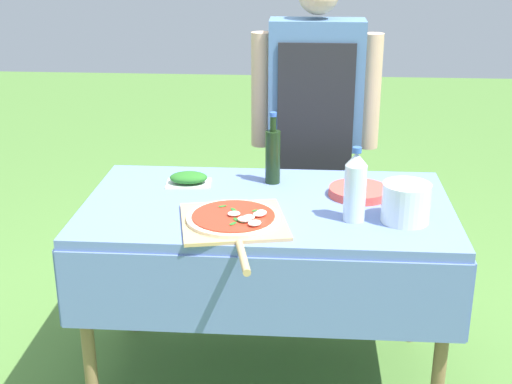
{
  "coord_description": "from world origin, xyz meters",
  "views": [
    {
      "loc": [
        0.13,
        -2.4,
        1.7
      ],
      "look_at": [
        -0.04,
        0.0,
        0.79
      ],
      "focal_mm": 50.0,
      "sensor_mm": 36.0,
      "label": 1
    }
  ],
  "objects_px": {
    "person_cook": "(315,118)",
    "water_bottle": "(355,186)",
    "herb_container": "(189,179)",
    "mixing_tub": "(406,203)",
    "prep_table": "(267,226)",
    "oil_bottle": "(273,155)",
    "pizza_on_peel": "(235,220)",
    "plate_stack": "(359,192)"
  },
  "relations": [
    {
      "from": "prep_table",
      "to": "pizza_on_peel",
      "type": "xyz_separation_m",
      "value": [
        -0.1,
        -0.21,
        0.11
      ]
    },
    {
      "from": "herb_container",
      "to": "mixing_tub",
      "type": "xyz_separation_m",
      "value": [
        0.79,
        -0.31,
        0.04
      ]
    },
    {
      "from": "oil_bottle",
      "to": "water_bottle",
      "type": "relative_size",
      "value": 1.08
    },
    {
      "from": "oil_bottle",
      "to": "herb_container",
      "type": "relative_size",
      "value": 1.56
    },
    {
      "from": "prep_table",
      "to": "pizza_on_peel",
      "type": "height_order",
      "value": "pizza_on_peel"
    },
    {
      "from": "pizza_on_peel",
      "to": "herb_container",
      "type": "xyz_separation_m",
      "value": [
        -0.22,
        0.38,
        0.01
      ]
    },
    {
      "from": "oil_bottle",
      "to": "person_cook",
      "type": "bearing_deg",
      "value": 70.77
    },
    {
      "from": "prep_table",
      "to": "plate_stack",
      "type": "relative_size",
      "value": 5.91
    },
    {
      "from": "water_bottle",
      "to": "plate_stack",
      "type": "height_order",
      "value": "water_bottle"
    },
    {
      "from": "herb_container",
      "to": "mixing_tub",
      "type": "bearing_deg",
      "value": -21.31
    },
    {
      "from": "person_cook",
      "to": "pizza_on_peel",
      "type": "distance_m",
      "value": 0.94
    },
    {
      "from": "pizza_on_peel",
      "to": "mixing_tub",
      "type": "height_order",
      "value": "mixing_tub"
    },
    {
      "from": "pizza_on_peel",
      "to": "mixing_tub",
      "type": "bearing_deg",
      "value": -4.78
    },
    {
      "from": "person_cook",
      "to": "water_bottle",
      "type": "distance_m",
      "value": 0.83
    },
    {
      "from": "herb_container",
      "to": "mixing_tub",
      "type": "height_order",
      "value": "mixing_tub"
    },
    {
      "from": "herb_container",
      "to": "plate_stack",
      "type": "height_order",
      "value": "herb_container"
    },
    {
      "from": "prep_table",
      "to": "mixing_tub",
      "type": "xyz_separation_m",
      "value": [
        0.48,
        -0.14,
        0.16
      ]
    },
    {
      "from": "herb_container",
      "to": "plate_stack",
      "type": "relative_size",
      "value": 0.79
    },
    {
      "from": "water_bottle",
      "to": "mixing_tub",
      "type": "height_order",
      "value": "water_bottle"
    },
    {
      "from": "person_cook",
      "to": "prep_table",
      "type": "bearing_deg",
      "value": 75.61
    },
    {
      "from": "herb_container",
      "to": "mixing_tub",
      "type": "distance_m",
      "value": 0.85
    },
    {
      "from": "prep_table",
      "to": "person_cook",
      "type": "height_order",
      "value": "person_cook"
    },
    {
      "from": "water_bottle",
      "to": "plate_stack",
      "type": "bearing_deg",
      "value": 82.23
    },
    {
      "from": "oil_bottle",
      "to": "mixing_tub",
      "type": "bearing_deg",
      "value": -37.03
    },
    {
      "from": "herb_container",
      "to": "pizza_on_peel",
      "type": "bearing_deg",
      "value": -60.12
    },
    {
      "from": "oil_bottle",
      "to": "herb_container",
      "type": "height_order",
      "value": "oil_bottle"
    },
    {
      "from": "person_cook",
      "to": "water_bottle",
      "type": "xyz_separation_m",
      "value": [
        0.13,
        -0.82,
        -0.02
      ]
    },
    {
      "from": "water_bottle",
      "to": "herb_container",
      "type": "relative_size",
      "value": 1.44
    },
    {
      "from": "prep_table",
      "to": "mixing_tub",
      "type": "height_order",
      "value": "mixing_tub"
    },
    {
      "from": "person_cook",
      "to": "pizza_on_peel",
      "type": "relative_size",
      "value": 2.59
    },
    {
      "from": "oil_bottle",
      "to": "mixing_tub",
      "type": "relative_size",
      "value": 1.72
    },
    {
      "from": "plate_stack",
      "to": "person_cook",
      "type": "bearing_deg",
      "value": 105.67
    },
    {
      "from": "mixing_tub",
      "to": "prep_table",
      "type": "bearing_deg",
      "value": 163.89
    },
    {
      "from": "person_cook",
      "to": "plate_stack",
      "type": "relative_size",
      "value": 6.64
    },
    {
      "from": "prep_table",
      "to": "water_bottle",
      "type": "relative_size",
      "value": 5.17
    },
    {
      "from": "prep_table",
      "to": "pizza_on_peel",
      "type": "distance_m",
      "value": 0.25
    },
    {
      "from": "herb_container",
      "to": "plate_stack",
      "type": "xyz_separation_m",
      "value": [
        0.65,
        -0.07,
        -0.01
      ]
    },
    {
      "from": "person_cook",
      "to": "herb_container",
      "type": "bearing_deg",
      "value": 46.11
    },
    {
      "from": "pizza_on_peel",
      "to": "water_bottle",
      "type": "distance_m",
      "value": 0.42
    },
    {
      "from": "pizza_on_peel",
      "to": "herb_container",
      "type": "relative_size",
      "value": 3.22
    },
    {
      "from": "prep_table",
      "to": "oil_bottle",
      "type": "xyz_separation_m",
      "value": [
        0.01,
        0.21,
        0.2
      ]
    },
    {
      "from": "prep_table",
      "to": "herb_container",
      "type": "distance_m",
      "value": 0.38
    }
  ]
}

